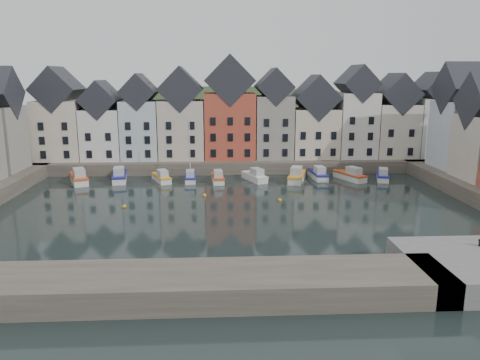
{
  "coord_description": "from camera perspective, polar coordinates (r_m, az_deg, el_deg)",
  "views": [
    {
      "loc": [
        -2.36,
        -54.35,
        16.27
      ],
      "look_at": [
        0.77,
        6.0,
        2.73
      ],
      "focal_mm": 35.0,
      "sensor_mm": 36.0,
      "label": 1
    }
  ],
  "objects": [
    {
      "name": "far_quay",
      "position": [
        85.76,
        -1.35,
        2.37
      ],
      "size": [
        90.0,
        16.0,
        2.0
      ],
      "primitive_type": "cube",
      "color": "#473F37",
      "rests_on": "ground"
    },
    {
      "name": "boat_a",
      "position": [
        76.38,
        -19.04,
        0.24
      ],
      "size": [
        4.63,
        7.25,
        2.67
      ],
      "rotation": [
        0.0,
        0.0,
        0.39
      ],
      "color": "silver",
      "rests_on": "ground"
    },
    {
      "name": "near_wall",
      "position": [
        36.58,
        -15.1,
        -12.51
      ],
      "size": [
        50.0,
        6.0,
        2.0
      ],
      "primitive_type": "cube",
      "color": "#473F37",
      "rests_on": "ground"
    },
    {
      "name": "boat_d",
      "position": [
        73.83,
        -6.07,
        0.36
      ],
      "size": [
        1.91,
        5.49,
        10.37
      ],
      "rotation": [
        0.0,
        0.0,
        0.04
      ],
      "color": "silver",
      "rests_on": "ground"
    },
    {
      "name": "far_terrace",
      "position": [
        82.87,
        0.91,
        7.51
      ],
      "size": [
        72.37,
        8.16,
        17.78
      ],
      "color": "beige",
      "rests_on": "far_quay"
    },
    {
      "name": "boat_b",
      "position": [
        75.93,
        -14.49,
        0.45
      ],
      "size": [
        3.16,
        7.0,
        2.59
      ],
      "rotation": [
        0.0,
        0.0,
        0.16
      ],
      "color": "silver",
      "rests_on": "ground"
    },
    {
      "name": "boat_f",
      "position": [
        73.88,
        1.83,
        0.45
      ],
      "size": [
        3.97,
        6.28,
        2.31
      ],
      "rotation": [
        0.0,
        0.0,
        0.38
      ],
      "color": "silver",
      "rests_on": "ground"
    },
    {
      "name": "boat_i",
      "position": [
        76.38,
        13.32,
        0.54
      ],
      "size": [
        4.3,
        6.53,
        2.41
      ],
      "rotation": [
        0.0,
        0.0,
        0.41
      ],
      "color": "silver",
      "rests_on": "ground"
    },
    {
      "name": "boat_h",
      "position": [
        76.21,
        9.52,
        0.67
      ],
      "size": [
        2.3,
        6.31,
        2.38
      ],
      "rotation": [
        0.0,
        0.0,
        0.06
      ],
      "color": "silver",
      "rests_on": "ground"
    },
    {
      "name": "mooring_buoys",
      "position": [
        61.85,
        -4.39,
        -2.52
      ],
      "size": [
        20.5,
        5.5,
        0.5
      ],
      "color": "orange",
      "rests_on": "ground"
    },
    {
      "name": "hillside",
      "position": [
        115.57,
        -1.66,
        -4.6
      ],
      "size": [
        153.6,
        70.4,
        64.0
      ],
      "color": "#27371B",
      "rests_on": "ground"
    },
    {
      "name": "boat_c",
      "position": [
        74.23,
        -9.54,
        0.3
      ],
      "size": [
        3.76,
        5.91,
        2.18
      ],
      "rotation": [
        0.0,
        0.0,
        0.38
      ],
      "color": "silver",
      "rests_on": "ground"
    },
    {
      "name": "boat_j",
      "position": [
        77.81,
        17.0,
        0.49
      ],
      "size": [
        3.43,
        6.01,
        2.21
      ],
      "rotation": [
        0.0,
        0.0,
        -0.31
      ],
      "color": "silver",
      "rests_on": "ground"
    },
    {
      "name": "boat_g",
      "position": [
        73.94,
        6.94,
        0.46
      ],
      "size": [
        4.04,
        7.28,
        2.67
      ],
      "rotation": [
        0.0,
        0.0,
        -0.29
      ],
      "color": "silver",
      "rests_on": "ground"
    },
    {
      "name": "ground",
      "position": [
        56.79,
        -0.46,
        -4.02
      ],
      "size": [
        260.0,
        260.0,
        0.0
      ],
      "primitive_type": "plane",
      "color": "black",
      "rests_on": "ground"
    },
    {
      "name": "boat_e",
      "position": [
        73.03,
        -2.71,
        0.26
      ],
      "size": [
        2.12,
        5.78,
        2.18
      ],
      "rotation": [
        0.0,
        0.0,
        0.06
      ],
      "color": "silver",
      "rests_on": "ground"
    }
  ]
}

